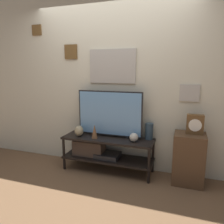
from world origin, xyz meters
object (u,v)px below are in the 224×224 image
(vase_tall_ceramic, at_px, (149,131))
(vase_round_glass, at_px, (134,137))
(mantel_clock, at_px, (195,124))
(vase_slim_bronze, at_px, (95,131))
(vase_urn_stoneware, at_px, (79,131))
(television, at_px, (110,114))

(vase_tall_ceramic, height_order, vase_round_glass, vase_tall_ceramic)
(vase_round_glass, height_order, mantel_clock, mantel_clock)
(mantel_clock, bearing_deg, vase_round_glass, -174.63)
(vase_tall_ceramic, bearing_deg, vase_slim_bronze, -164.36)
(vase_round_glass, relative_size, vase_urn_stoneware, 0.77)
(television, relative_size, vase_urn_stoneware, 6.13)
(vase_tall_ceramic, relative_size, vase_round_glass, 1.90)
(vase_tall_ceramic, xyz_separation_m, vase_slim_bronze, (-0.78, -0.22, -0.02))
(vase_slim_bronze, bearing_deg, television, 39.55)
(vase_tall_ceramic, height_order, vase_slim_bronze, vase_tall_ceramic)
(vase_urn_stoneware, bearing_deg, television, 17.48)
(television, height_order, vase_urn_stoneware, television)
(vase_round_glass, height_order, vase_slim_bronze, vase_slim_bronze)
(vase_tall_ceramic, bearing_deg, television, -173.99)
(vase_tall_ceramic, relative_size, vase_urn_stoneware, 1.46)
(vase_tall_ceramic, xyz_separation_m, mantel_clock, (0.62, -0.11, 0.18))
(vase_tall_ceramic, xyz_separation_m, vase_round_glass, (-0.19, -0.18, -0.06))
(vase_tall_ceramic, bearing_deg, vase_round_glass, -135.37)
(television, relative_size, mantel_clock, 3.85)
(vase_urn_stoneware, height_order, vase_slim_bronze, vase_slim_bronze)
(vase_tall_ceramic, bearing_deg, vase_urn_stoneware, -168.88)
(television, relative_size, vase_slim_bronze, 4.87)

